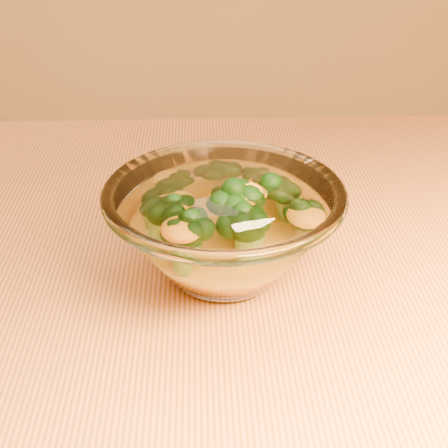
{
  "coord_description": "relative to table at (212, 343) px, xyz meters",
  "views": [
    {
      "loc": [
        -0.01,
        -0.51,
        1.11
      ],
      "look_at": [
        0.01,
        -0.01,
        0.81
      ],
      "focal_mm": 50.0,
      "sensor_mm": 36.0,
      "label": 1
    }
  ],
  "objects": [
    {
      "name": "table",
      "position": [
        0.0,
        0.0,
        0.0
      ],
      "size": [
        1.2,
        0.8,
        0.75
      ],
      "color": "#C46F3B",
      "rests_on": "ground"
    },
    {
      "name": "glass_bowl",
      "position": [
        0.01,
        -0.01,
        0.15
      ],
      "size": [
        0.22,
        0.22,
        0.1
      ],
      "color": "white",
      "rests_on": "table"
    },
    {
      "name": "broccoli_heap",
      "position": [
        0.01,
        -0.01,
        0.17
      ],
      "size": [
        0.16,
        0.16,
        0.07
      ],
      "color": "black",
      "rests_on": "cheese_sauce"
    },
    {
      "name": "cheese_sauce",
      "position": [
        0.01,
        -0.01,
        0.13
      ],
      "size": [
        0.13,
        0.13,
        0.04
      ],
      "primitive_type": "ellipsoid",
      "color": "orange",
      "rests_on": "glass_bowl"
    }
  ]
}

